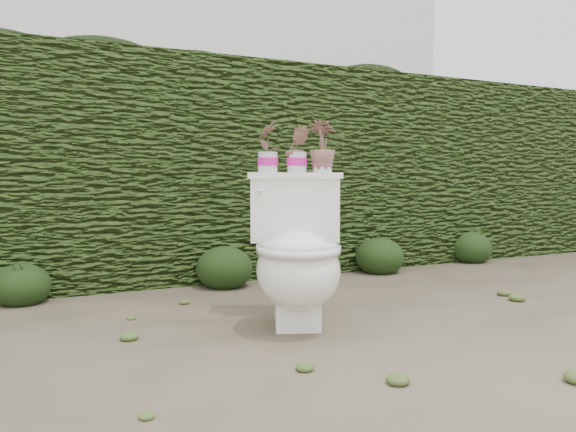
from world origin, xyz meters
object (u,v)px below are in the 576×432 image
potted_plant_left (268,148)px  potted_plant_center (297,151)px  potted_plant_right (322,148)px  toilet (297,257)px

potted_plant_left → potted_plant_center: bearing=115.6°
potted_plant_right → potted_plant_left: bearing=23.8°
toilet → potted_plant_center: (0.11, 0.21, 0.54)m
toilet → potted_plant_center: potted_plant_center is taller
potted_plant_left → potted_plant_center: potted_plant_left is taller
potted_plant_left → potted_plant_right: bearing=115.6°
potted_plant_center → potted_plant_right: size_ratio=0.88×
potted_plant_center → toilet: bearing=-91.2°
potted_plant_left → potted_plant_center: size_ratio=1.12×
toilet → potted_plant_right: potted_plant_right is taller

